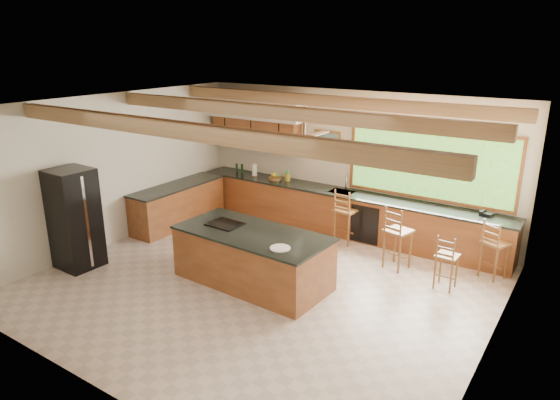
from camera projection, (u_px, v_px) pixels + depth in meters
The scene contains 9 objects.
ground at pixel (262, 284), 8.49m from camera, with size 7.20×7.20×0.00m, color beige.
room_shell at pixel (275, 149), 8.42m from camera, with size 7.27×6.54×3.02m.
counter_run at pixel (299, 210), 10.78m from camera, with size 7.12×3.10×1.22m.
island at pixel (253, 257), 8.44m from camera, with size 2.69×1.34×0.94m.
refrigerator at pixel (75, 219), 8.93m from camera, with size 0.73×0.71×1.83m.
bar_stool_a at pixel (397, 233), 8.86m from camera, with size 0.52×0.52×1.18m.
bar_stool_b at pixel (345, 212), 9.99m from camera, with size 0.45×0.45×1.15m.
bar_stool_c at pixel (495, 245), 8.50m from camera, with size 0.51×0.51×1.07m.
bar_stool_d at pixel (446, 258), 8.16m from camera, with size 0.36×0.36×0.96m.
Camera 1 is at (4.51, -6.19, 3.95)m, focal length 32.00 mm.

